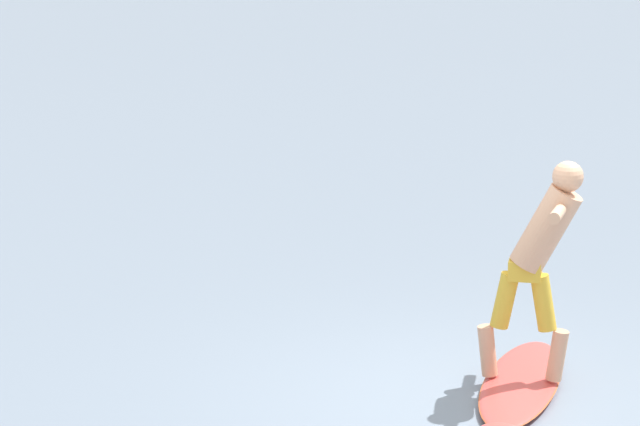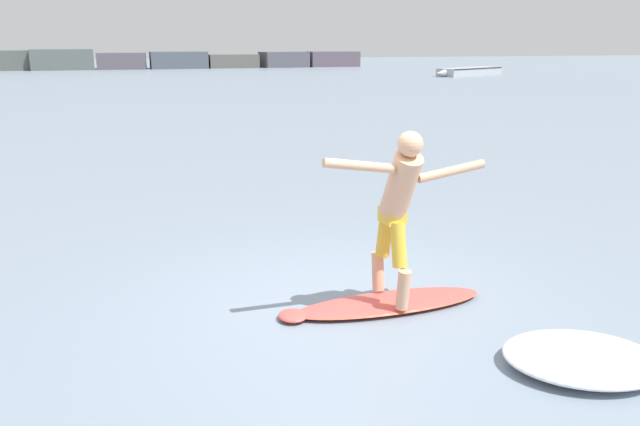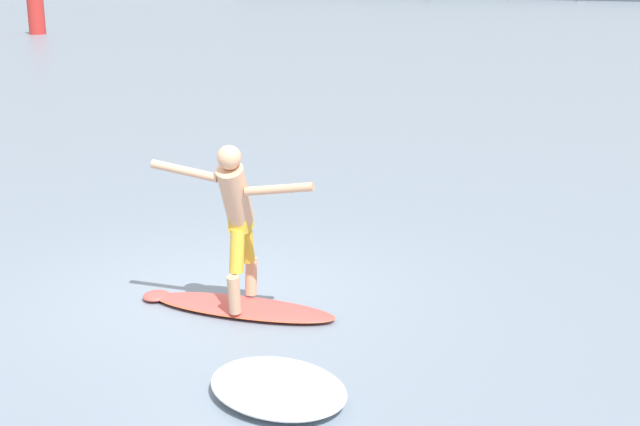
# 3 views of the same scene
# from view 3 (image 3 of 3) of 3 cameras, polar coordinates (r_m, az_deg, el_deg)

# --- Properties ---
(ground_plane) EXTENTS (200.00, 200.00, 0.00)m
(ground_plane) POSITION_cam_3_polar(r_m,az_deg,el_deg) (10.15, -6.74, -5.37)
(ground_plane) COLOR gray
(surfboard) EXTENTS (2.25, 0.63, 0.22)m
(surfboard) POSITION_cam_3_polar(r_m,az_deg,el_deg) (9.74, -5.14, -6.00)
(surfboard) COLOR #E14F48
(surfboard) RESTS_ON ground
(surfer) EXTENTS (1.73, 0.82, 1.82)m
(surfer) POSITION_cam_3_polar(r_m,az_deg,el_deg) (9.24, -5.35, 0.15)
(surfer) COLOR tan
(surfer) RESTS_ON surfboard
(channel_marker_buoy) EXTENTS (0.73, 0.73, 1.87)m
(channel_marker_buoy) POSITION_cam_3_polar(r_m,az_deg,el_deg) (42.60, -17.70, 11.90)
(channel_marker_buoy) COLOR red
(channel_marker_buoy) RESTS_ON ground
(wave_foam_at_tail) EXTENTS (1.62, 1.46, 0.20)m
(wave_foam_at_tail) POSITION_cam_3_polar(r_m,az_deg,el_deg) (7.93, -2.71, -11.09)
(wave_foam_at_tail) COLOR white
(wave_foam_at_tail) RESTS_ON ground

